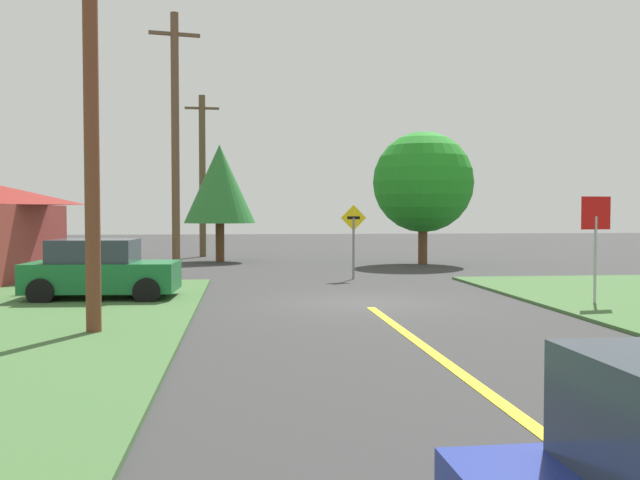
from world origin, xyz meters
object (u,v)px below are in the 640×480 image
at_px(parked_car_near_building, 101,270).
at_px(utility_pole_mid, 175,142).
at_px(utility_pole_far, 202,175).
at_px(oak_tree_left, 423,182).
at_px(utility_pole_near, 91,98).
at_px(direction_sign, 354,233).
at_px(stop_sign, 596,228).
at_px(pine_tree_center, 220,184).

height_order(parked_car_near_building, utility_pole_mid, utility_pole_mid).
relative_size(utility_pole_far, oak_tree_left, 1.42).
relative_size(utility_pole_near, utility_pole_mid, 0.91).
height_order(direction_sign, oak_tree_left, oak_tree_left).
bearing_deg(utility_pole_mid, stop_sign, -39.47).
bearing_deg(pine_tree_center, direction_sign, -62.33).
bearing_deg(utility_pole_far, pine_tree_center, -75.61).
distance_m(parked_car_near_building, oak_tree_left, 17.17).
bearing_deg(oak_tree_left, stop_sign, -87.93).
relative_size(utility_pole_near, utility_pole_far, 1.01).
bearing_deg(pine_tree_center, utility_pole_near, -94.89).
distance_m(stop_sign, direction_sign, 9.08).
xyz_separation_m(direction_sign, pine_tree_center, (-4.92, 9.39, 2.07)).
distance_m(direction_sign, pine_tree_center, 10.80).
bearing_deg(oak_tree_left, utility_pole_mid, -152.55).
xyz_separation_m(oak_tree_left, pine_tree_center, (-9.21, 2.53, -0.03)).
height_order(utility_pole_far, pine_tree_center, utility_pole_far).
xyz_separation_m(stop_sign, direction_sign, (-4.81, 7.69, -0.32)).
xyz_separation_m(parked_car_near_building, utility_pole_near, (0.93, -5.40, 3.64)).
distance_m(utility_pole_near, pine_tree_center, 20.09).
xyz_separation_m(parked_car_near_building, oak_tree_left, (11.86, 12.08, 2.91)).
height_order(parked_car_near_building, pine_tree_center, pine_tree_center).
bearing_deg(utility_pole_near, utility_pole_far, 88.38).
distance_m(utility_pole_far, direction_sign, 14.93).
height_order(stop_sign, utility_pole_near, utility_pole_near).
height_order(parked_car_near_building, utility_pole_near, utility_pole_near).
bearing_deg(direction_sign, utility_pole_mid, 167.33).
bearing_deg(utility_pole_mid, pine_tree_center, 80.73).
bearing_deg(pine_tree_center, utility_pole_mid, -99.27).
bearing_deg(parked_car_near_building, utility_pole_mid, 81.51).
relative_size(parked_car_near_building, utility_pole_near, 0.46).
xyz_separation_m(utility_pole_near, utility_pole_far, (0.68, 24.02, -0.09)).
bearing_deg(parked_car_near_building, utility_pole_far, 88.01).
distance_m(utility_pole_mid, direction_sign, 7.15).
relative_size(stop_sign, direction_sign, 1.04).
bearing_deg(utility_pole_far, direction_sign, -66.06).
distance_m(utility_pole_near, direction_sign, 12.83).
bearing_deg(oak_tree_left, pine_tree_center, 164.67).
xyz_separation_m(utility_pole_mid, oak_tree_left, (10.52, 5.46, -1.13)).
height_order(parked_car_near_building, direction_sign, direction_sign).
bearing_deg(parked_car_near_building, pine_tree_center, 82.69).
bearing_deg(oak_tree_left, direction_sign, -122.00).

